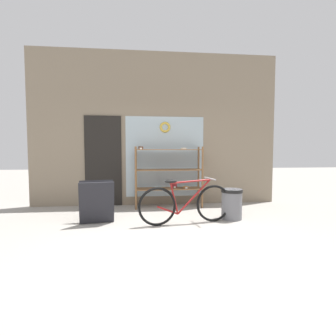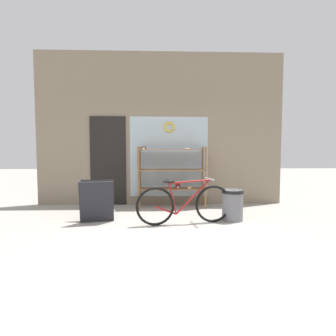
{
  "view_description": "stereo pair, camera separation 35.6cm",
  "coord_description": "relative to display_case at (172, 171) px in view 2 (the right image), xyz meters",
  "views": [
    {
      "loc": [
        -0.41,
        -3.69,
        1.3
      ],
      "look_at": [
        0.13,
        1.2,
        0.97
      ],
      "focal_mm": 28.0,
      "sensor_mm": 36.0,
      "label": 1
    },
    {
      "loc": [
        -0.05,
        -3.72,
        1.3
      ],
      "look_at": [
        0.13,
        1.2,
        0.97
      ],
      "focal_mm": 28.0,
      "sensor_mm": 36.0,
      "label": 2
    }
  ],
  "objects": [
    {
      "name": "bicycle",
      "position": [
        0.15,
        -1.41,
        -0.46
      ],
      "size": [
        1.71,
        0.46,
        0.8
      ],
      "rotation": [
        0.0,
        0.0,
        0.16
      ],
      "color": "black",
      "rests_on": "ground_plane"
    },
    {
      "name": "storefront_facade",
      "position": [
        -0.29,
        0.36,
        0.94
      ],
      "size": [
        5.86,
        0.13,
        3.61
      ],
      "color": "gray",
      "rests_on": "ground_plane"
    },
    {
      "name": "sandwich_board",
      "position": [
        -1.43,
        -1.22,
        -0.44
      ],
      "size": [
        0.65,
        0.47,
        0.75
      ],
      "rotation": [
        0.0,
        0.0,
        0.17
      ],
      "color": "#232328",
      "rests_on": "ground_plane"
    },
    {
      "name": "trash_bin",
      "position": [
        1.06,
        -1.2,
        -0.51
      ],
      "size": [
        0.4,
        0.4,
        0.57
      ],
      "color": "slate",
      "rests_on": "ground_plane"
    },
    {
      "name": "display_case",
      "position": [
        0.0,
        0.0,
        0.0
      ],
      "size": [
        1.53,
        0.44,
        1.39
      ],
      "color": "brown",
      "rests_on": "ground_plane"
    },
    {
      "name": "ground_plane",
      "position": [
        -0.26,
        -2.23,
        -0.82
      ],
      "size": [
        30.0,
        30.0,
        0.0
      ],
      "primitive_type": "plane",
      "color": "gray"
    }
  ]
}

